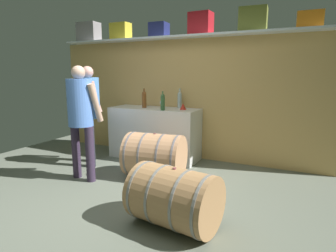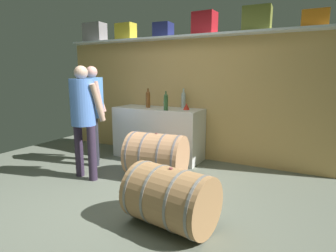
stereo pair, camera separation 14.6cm
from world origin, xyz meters
name	(u,v)px [view 2 (the right image)]	position (x,y,z in m)	size (l,w,h in m)	color
ground_plane	(136,186)	(0.00, 0.54, -0.01)	(6.26, 7.50, 0.02)	#62695B
back_wall_panel	(186,99)	(0.00, 2.15, 1.04)	(5.06, 0.10, 2.08)	tan
high_shelf_board	(183,37)	(0.00, 2.00, 2.09)	(4.66, 0.40, 0.03)	silver
toolcase_grey	(95,33)	(-1.92, 2.00, 2.29)	(0.41, 0.26, 0.36)	gray
toolcase_yellow	(126,32)	(-1.17, 2.00, 2.25)	(0.36, 0.22, 0.29)	yellow
toolcase_navy	(163,30)	(-0.38, 2.00, 2.23)	(0.29, 0.27, 0.24)	navy
toolcase_red	(204,23)	(0.38, 2.00, 2.28)	(0.35, 0.26, 0.35)	red
toolcase_olive	(257,19)	(1.19, 2.00, 2.28)	(0.39, 0.29, 0.34)	olive
toolcase_orange	(315,19)	(1.96, 2.00, 2.22)	(0.33, 0.23, 0.22)	orange
work_cabinet	(158,133)	(-0.38, 1.80, 0.45)	(1.58, 0.59, 0.90)	silver
wine_bottle_amber	(148,99)	(-0.56, 1.77, 1.05)	(0.08, 0.08, 0.34)	brown
wine_bottle_clear	(183,99)	(0.02, 2.01, 1.05)	(0.07, 0.07, 0.34)	#AABBB5
wine_bottle_green	(166,102)	(-0.10, 1.59, 1.04)	(0.07, 0.07, 0.31)	#335B32
wine_glass	(166,103)	(-0.20, 1.76, 1.01)	(0.08, 0.08, 0.15)	white
red_funnel	(186,107)	(0.16, 1.82, 0.95)	(0.11, 0.11, 0.10)	red
wine_barrel_near	(171,198)	(0.88, -0.14, 0.30)	(0.91, 0.70, 0.61)	#A67A4D
wine_barrel_far	(156,155)	(0.08, 0.96, 0.33)	(0.88, 0.73, 0.66)	tan
winemaker_pouring	(94,105)	(-1.16, 1.04, 0.99)	(0.46, 0.49, 1.61)	#292935
visitor_tasting	(83,111)	(-0.80, 0.45, 0.98)	(0.49, 0.40, 1.60)	#34283D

